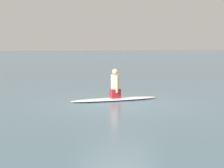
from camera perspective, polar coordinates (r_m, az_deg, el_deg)
The scene contains 3 objects.
ground_plane at distance 12.87m, azimuth 1.02°, elevation -3.02°, with size 400.00×400.00×0.00m, color slate.
surfboard at distance 13.74m, azimuth 0.45°, elevation -2.27°, with size 3.31×0.64×0.09m, color white.
person_paddler at distance 13.68m, azimuth 0.45°, elevation -0.12°, with size 0.35×0.45×1.04m.
Camera 1 is at (5.20, 11.61, 1.90)m, focal length 61.37 mm.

